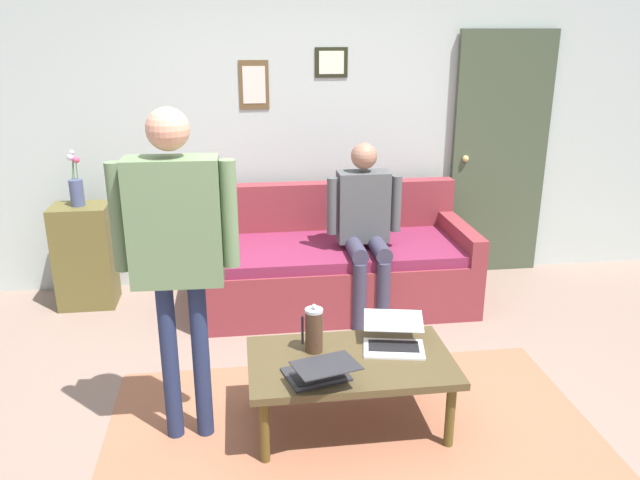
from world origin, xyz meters
TOP-DOWN VIEW (x-y plane):
  - ground_plane at (0.00, 0.00)m, footprint 7.68×7.68m
  - area_rug at (-0.10, 0.11)m, footprint 2.61×1.57m
  - back_wall at (0.00, -2.20)m, footprint 7.04×0.11m
  - interior_door at (-1.75, -2.11)m, footprint 0.82×0.09m
  - couch at (-0.26, -1.61)m, footprint 2.07×0.93m
  - coffee_table at (-0.10, 0.01)m, footprint 1.08×0.64m
  - laptop_left at (-0.35, -0.10)m, footprint 0.39×0.39m
  - laptop_center at (0.09, 0.20)m, footprint 0.38×0.42m
  - french_press at (0.08, -0.10)m, footprint 0.12×0.10m
  - side_shelf at (1.64, -1.81)m, footprint 0.42×0.32m
  - flower_vase at (1.64, -1.82)m, footprint 0.10×0.10m
  - person_standing at (0.76, -0.01)m, footprint 0.60×0.20m
  - person_seated at (-0.45, -1.39)m, footprint 0.55×0.51m

SIDE VIEW (x-z plane):
  - ground_plane at x=0.00m, z-range 0.00..0.00m
  - area_rug at x=-0.10m, z-range 0.00..0.01m
  - couch at x=-0.26m, z-range -0.14..0.74m
  - coffee_table at x=-0.10m, z-range 0.16..0.56m
  - side_shelf at x=1.64m, z-range 0.00..0.80m
  - laptop_left at x=-0.35m, z-range 0.38..0.51m
  - laptop_center at x=0.09m, z-range 0.38..0.52m
  - french_press at x=0.08m, z-range 0.39..0.66m
  - person_seated at x=-0.45m, z-range 0.09..1.37m
  - flower_vase at x=1.64m, z-range 0.73..1.14m
  - interior_door at x=-1.75m, z-range 0.00..2.05m
  - person_standing at x=0.76m, z-range 0.24..1.96m
  - back_wall at x=0.00m, z-range 0.00..2.70m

